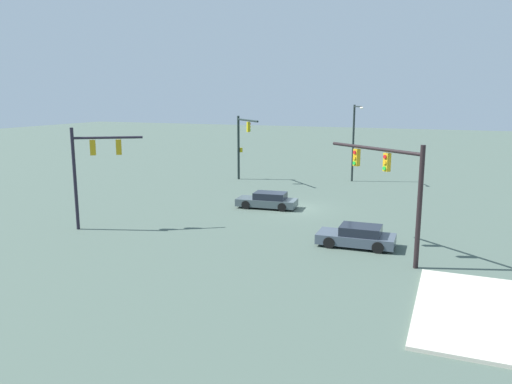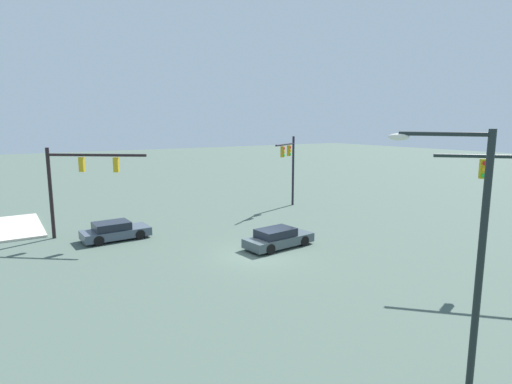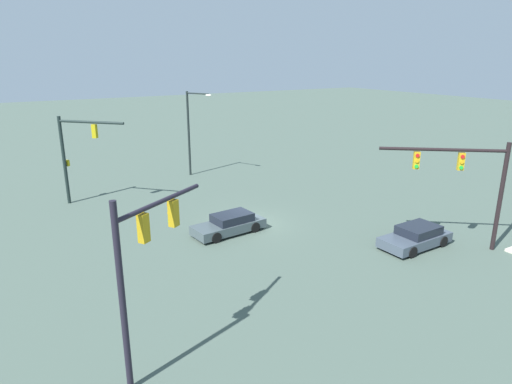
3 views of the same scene
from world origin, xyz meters
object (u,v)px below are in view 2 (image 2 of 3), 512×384
object	(u,v)px
streetlamp_curved_arm	(468,241)
sedan_car_waiting_far	(278,238)
traffic_signal_near_corner	(289,160)
traffic_signal_opposite_side	(75,176)
sedan_car_approaching	(115,231)

from	to	relation	value
streetlamp_curved_arm	sedan_car_waiting_far	distance (m)	15.06
traffic_signal_near_corner	sedan_car_waiting_far	bearing A→B (deg)	17.41
traffic_signal_near_corner	sedan_car_waiting_far	size ratio (longest dim) A/B	1.38
traffic_signal_opposite_side	sedan_car_approaching	world-z (taller)	traffic_signal_opposite_side
sedan_car_approaching	traffic_signal_opposite_side	bearing A→B (deg)	142.13
streetlamp_curved_arm	sedan_car_waiting_far	world-z (taller)	streetlamp_curved_arm
sedan_car_approaching	sedan_car_waiting_far	distance (m)	10.89
traffic_signal_opposite_side	sedan_car_waiting_far	bearing A→B (deg)	-2.75
traffic_signal_near_corner	traffic_signal_opposite_side	size ratio (longest dim) A/B	1.06
streetlamp_curved_arm	traffic_signal_near_corner	bearing A→B (deg)	-53.53
traffic_signal_near_corner	traffic_signal_opposite_side	xyz separation A→B (m)	(18.29, 1.01, -0.06)
traffic_signal_opposite_side	sedan_car_waiting_far	xyz separation A→B (m)	(-10.10, 8.68, -3.67)
traffic_signal_near_corner	streetlamp_curved_arm	xyz separation A→B (m)	(11.85, 23.77, 0.12)
traffic_signal_near_corner	traffic_signal_opposite_side	bearing A→B (deg)	-29.24
sedan_car_approaching	sedan_car_waiting_far	bearing A→B (deg)	-43.61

